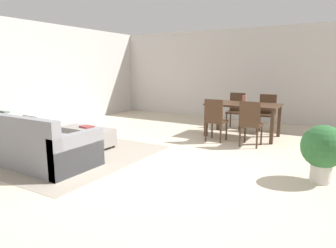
{
  "coord_description": "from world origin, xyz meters",
  "views": [
    {
      "loc": [
        2.3,
        -3.89,
        1.58
      ],
      "look_at": [
        -0.39,
        0.69,
        0.56
      ],
      "focal_mm": 31.81,
      "sensor_mm": 36.0,
      "label": 1
    }
  ],
  "objects_px": {
    "dining_chair_near_right": "(250,121)",
    "dining_chair_far_right": "(267,111)",
    "vase_centerpiece": "(244,100)",
    "dining_chair_far_left": "(236,108)",
    "potted_plant": "(323,149)",
    "book_on_ottoman": "(87,127)",
    "ottoman_table": "(87,136)",
    "dining_chair_near_left": "(215,118)",
    "dining_table": "(243,108)",
    "couch": "(30,145)"
  },
  "relations": [
    {
      "from": "dining_chair_near_right",
      "to": "dining_chair_far_right",
      "type": "distance_m",
      "value": 1.61
    },
    {
      "from": "dining_chair_far_right",
      "to": "vase_centerpiece",
      "type": "xyz_separation_m",
      "value": [
        -0.34,
        -0.82,
        0.34
      ]
    },
    {
      "from": "dining_chair_near_right",
      "to": "dining_chair_far_right",
      "type": "relative_size",
      "value": 1.0
    },
    {
      "from": "dining_chair_far_left",
      "to": "potted_plant",
      "type": "height_order",
      "value": "dining_chair_far_left"
    },
    {
      "from": "dining_chair_near_right",
      "to": "vase_centerpiece",
      "type": "xyz_separation_m",
      "value": [
        -0.37,
        0.79,
        0.34
      ]
    },
    {
      "from": "dining_chair_far_right",
      "to": "book_on_ottoman",
      "type": "xyz_separation_m",
      "value": [
        -2.82,
        -3.23,
        -0.12
      ]
    },
    {
      "from": "ottoman_table",
      "to": "dining_chair_far_left",
      "type": "distance_m",
      "value": 3.89
    },
    {
      "from": "dining_chair_far_right",
      "to": "dining_chair_near_left",
      "type": "bearing_deg",
      "value": -114.83
    },
    {
      "from": "vase_centerpiece",
      "to": "dining_table",
      "type": "bearing_deg",
      "value": 130.48
    },
    {
      "from": "dining_chair_far_right",
      "to": "potted_plant",
      "type": "xyz_separation_m",
      "value": [
        1.4,
        -3.0,
        -0.04
      ]
    },
    {
      "from": "couch",
      "to": "potted_plant",
      "type": "xyz_separation_m",
      "value": [
        4.27,
        1.48,
        0.19
      ]
    },
    {
      "from": "dining_chair_far_right",
      "to": "dining_chair_far_left",
      "type": "bearing_deg",
      "value": 175.55
    },
    {
      "from": "dining_table",
      "to": "dining_chair_far_left",
      "type": "height_order",
      "value": "dining_chair_far_left"
    },
    {
      "from": "dining_chair_near_left",
      "to": "book_on_ottoman",
      "type": "height_order",
      "value": "dining_chair_near_left"
    },
    {
      "from": "book_on_ottoman",
      "to": "vase_centerpiece",
      "type": "bearing_deg",
      "value": 44.16
    },
    {
      "from": "potted_plant",
      "to": "vase_centerpiece",
      "type": "bearing_deg",
      "value": 128.62
    },
    {
      "from": "ottoman_table",
      "to": "dining_table",
      "type": "distance_m",
      "value": 3.5
    },
    {
      "from": "dining_table",
      "to": "dining_chair_far_right",
      "type": "xyz_separation_m",
      "value": [
        0.37,
        0.78,
        -0.15
      ]
    },
    {
      "from": "vase_centerpiece",
      "to": "book_on_ottoman",
      "type": "xyz_separation_m",
      "value": [
        -2.48,
        -2.41,
        -0.46
      ]
    },
    {
      "from": "potted_plant",
      "to": "dining_chair_near_right",
      "type": "bearing_deg",
      "value": 134.75
    },
    {
      "from": "couch",
      "to": "dining_table",
      "type": "bearing_deg",
      "value": 55.89
    },
    {
      "from": "dining_chair_near_left",
      "to": "dining_chair_near_right",
      "type": "height_order",
      "value": "same"
    },
    {
      "from": "dining_chair_near_right",
      "to": "potted_plant",
      "type": "distance_m",
      "value": 1.95
    },
    {
      "from": "couch",
      "to": "ottoman_table",
      "type": "relative_size",
      "value": 1.96
    },
    {
      "from": "couch",
      "to": "vase_centerpiece",
      "type": "height_order",
      "value": "vase_centerpiece"
    },
    {
      "from": "dining_chair_near_left",
      "to": "vase_centerpiece",
      "type": "relative_size",
      "value": 4.77
    },
    {
      "from": "dining_chair_near_right",
      "to": "couch",
      "type": "bearing_deg",
      "value": -135.37
    },
    {
      "from": "ottoman_table",
      "to": "potted_plant",
      "type": "height_order",
      "value": "potted_plant"
    },
    {
      "from": "dining_chair_far_left",
      "to": "dining_chair_far_right",
      "type": "bearing_deg",
      "value": -4.45
    },
    {
      "from": "dining_table",
      "to": "book_on_ottoman",
      "type": "relative_size",
      "value": 6.13
    },
    {
      "from": "dining_table",
      "to": "dining_chair_near_right",
      "type": "relative_size",
      "value": 1.73
    },
    {
      "from": "dining_chair_near_right",
      "to": "dining_chair_far_right",
      "type": "height_order",
      "value": "same"
    },
    {
      "from": "book_on_ottoman",
      "to": "dining_chair_near_left",
      "type": "bearing_deg",
      "value": 38.35
    },
    {
      "from": "dining_chair_far_right",
      "to": "book_on_ottoman",
      "type": "bearing_deg",
      "value": -131.11
    },
    {
      "from": "dining_chair_near_left",
      "to": "dining_chair_far_left",
      "type": "bearing_deg",
      "value": 92.13
    },
    {
      "from": "ottoman_table",
      "to": "potted_plant",
      "type": "xyz_separation_m",
      "value": [
        4.21,
        0.25,
        0.26
      ]
    },
    {
      "from": "dining_table",
      "to": "dining_chair_far_right",
      "type": "distance_m",
      "value": 0.88
    },
    {
      "from": "dining_table",
      "to": "dining_chair_near_left",
      "type": "xyz_separation_m",
      "value": [
        -0.36,
        -0.79,
        -0.15
      ]
    },
    {
      "from": "book_on_ottoman",
      "to": "dining_chair_near_right",
      "type": "bearing_deg",
      "value": 29.53
    },
    {
      "from": "dining_chair_near_left",
      "to": "dining_chair_far_left",
      "type": "relative_size",
      "value": 1.0
    },
    {
      "from": "couch",
      "to": "dining_chair_near_left",
      "type": "xyz_separation_m",
      "value": [
        2.14,
        2.9,
        0.23
      ]
    },
    {
      "from": "dining_chair_far_right",
      "to": "book_on_ottoman",
      "type": "distance_m",
      "value": 4.28
    },
    {
      "from": "dining_chair_near_right",
      "to": "potted_plant",
      "type": "height_order",
      "value": "dining_chair_near_right"
    },
    {
      "from": "couch",
      "to": "dining_chair_near_right",
      "type": "distance_m",
      "value": 4.09
    },
    {
      "from": "book_on_ottoman",
      "to": "dining_table",
      "type": "bearing_deg",
      "value": 44.95
    },
    {
      "from": "dining_chair_far_right",
      "to": "book_on_ottoman",
      "type": "relative_size",
      "value": 3.54
    },
    {
      "from": "dining_chair_far_left",
      "to": "dining_chair_far_right",
      "type": "height_order",
      "value": "same"
    },
    {
      "from": "couch",
      "to": "book_on_ottoman",
      "type": "relative_size",
      "value": 8.82
    },
    {
      "from": "dining_chair_far_left",
      "to": "vase_centerpiece",
      "type": "height_order",
      "value": "vase_centerpiece"
    },
    {
      "from": "couch",
      "to": "potted_plant",
      "type": "relative_size",
      "value": 2.84
    }
  ]
}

